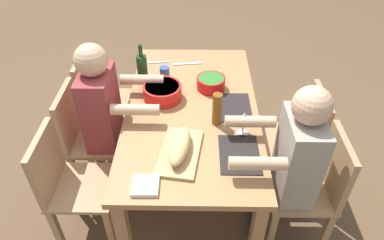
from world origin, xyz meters
TOP-DOWN VIEW (x-y plane):
  - ground_plane at (0.00, 0.00)m, footprint 8.00×8.00m
  - dining_table at (0.00, 0.00)m, footprint 1.62×0.88m
  - chair_far_left at (-0.44, 0.76)m, footprint 0.40×0.40m
  - chair_far_center at (0.00, 0.76)m, footprint 0.40×0.40m
  - diner_far_center at (-0.00, 0.58)m, footprint 0.41×0.53m
  - chair_far_right at (0.44, 0.76)m, footprint 0.40×0.40m
  - chair_near_left at (-0.44, -0.76)m, footprint 0.40×0.40m
  - diner_near_left at (-0.44, -0.58)m, footprint 0.41×0.53m
  - chair_near_center at (0.00, -0.76)m, footprint 0.40×0.40m
  - serving_bowl_salad at (0.10, 0.21)m, footprint 0.27×0.27m
  - serving_bowl_greens at (0.23, -0.13)m, footprint 0.20×0.20m
  - cutting_board at (-0.44, 0.06)m, footprint 0.43×0.27m
  - bread_loaf at (-0.44, 0.06)m, footprint 0.33×0.15m
  - wine_bottle at (0.33, 0.37)m, footprint 0.08×0.08m
  - beer_bottle at (-0.16, -0.16)m, footprint 0.06×0.06m
  - wine_glass at (-0.26, -0.31)m, footprint 0.08×0.08m
  - cup_far_right at (0.37, 0.21)m, footprint 0.07×0.07m
  - fork_far_right at (0.58, 0.28)m, footprint 0.04×0.17m
  - placemat_near_left at (-0.44, -0.28)m, footprint 0.32×0.23m
  - placemat_near_center at (0.00, -0.28)m, footprint 0.32×0.23m
  - carving_knife at (0.57, 0.05)m, footprint 0.05×0.23m
  - napkin_stack at (-0.69, 0.23)m, footprint 0.14×0.14m

SIDE VIEW (x-z plane):
  - ground_plane at x=0.00m, z-range 0.00..0.00m
  - chair_far_left at x=-0.44m, z-range 0.06..0.91m
  - chair_far_center at x=0.00m, z-range 0.06..0.91m
  - chair_far_right at x=0.44m, z-range 0.06..0.91m
  - chair_near_left at x=-0.44m, z-range 0.06..0.91m
  - chair_near_center at x=0.00m, z-range 0.06..0.91m
  - dining_table at x=0.00m, z-range 0.28..1.02m
  - diner_far_center at x=0.00m, z-range 0.10..1.30m
  - diner_near_left at x=-0.44m, z-range 0.10..1.30m
  - placemat_near_left at x=-0.44m, z-range 0.74..0.75m
  - placemat_near_center at x=0.00m, z-range 0.74..0.75m
  - fork_far_right at x=0.58m, z-range 0.74..0.75m
  - carving_knife at x=0.57m, z-range 0.74..0.75m
  - cutting_board at x=-0.44m, z-range 0.74..0.76m
  - napkin_stack at x=-0.69m, z-range 0.74..0.76m
  - cup_far_right at x=0.37m, z-range 0.74..0.83m
  - serving_bowl_greens at x=0.23m, z-range 0.75..0.84m
  - serving_bowl_salad at x=0.10m, z-range 0.75..0.85m
  - bread_loaf at x=-0.44m, z-range 0.76..0.85m
  - wine_bottle at x=0.33m, z-range 0.70..0.99m
  - beer_bottle at x=-0.16m, z-range 0.74..0.96m
  - wine_glass at x=-0.26m, z-range 0.77..0.94m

